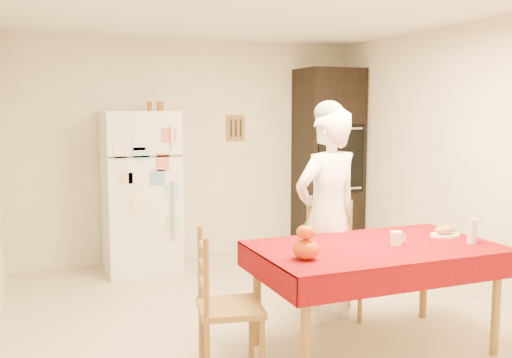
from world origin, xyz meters
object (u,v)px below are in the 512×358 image
dining_table (375,255)px  bread_plate (445,235)px  oven_cabinet (328,161)px  coffee_mug (396,238)px  refrigerator (141,192)px  chair_far (332,255)px  pumpkin_lower (306,249)px  wine_glass (472,231)px  chair_left (220,300)px  seated_woman (327,217)px

dining_table → bread_plate: bread_plate is taller
oven_cabinet → bread_plate: bearing=-100.1°
coffee_mug → refrigerator: bearing=115.2°
oven_cabinet → coffee_mug: 2.97m
refrigerator → oven_cabinet: oven_cabinet is taller
chair_far → pumpkin_lower: chair_far is taller
chair_far → wine_glass: (0.60, -0.95, 0.34)m
dining_table → refrigerator: bearing=113.2°
dining_table → chair_far: (0.08, 0.75, -0.18)m
oven_cabinet → chair_far: bearing=-118.0°
bread_plate → coffee_mug: bearing=-168.3°
refrigerator → coffee_mug: refrigerator is taller
dining_table → pumpkin_lower: bearing=-165.9°
chair_far → bread_plate: chair_far is taller
chair_left → bread_plate: chair_left is taller
chair_far → wine_glass: bearing=-41.8°
chair_far → wine_glass: size_ratio=5.40×
refrigerator → coffee_mug: 3.02m
wine_glass → bread_plate: 0.27m
dining_table → seated_woman: seated_woman is taller
pumpkin_lower → refrigerator: bearing=100.5°
oven_cabinet → dining_table: oven_cabinet is taller
chair_left → bread_plate: size_ratio=3.96×
oven_cabinet → coffee_mug: bearing=-109.7°
chair_left → seated_woman: bearing=-50.3°
wine_glass → bread_plate: wine_glass is taller
chair_left → wine_glass: (1.82, -0.21, 0.34)m
chair_left → coffee_mug: bearing=-82.2°
chair_left → wine_glass: 1.87m
chair_far → coffee_mug: (0.05, -0.81, 0.30)m
chair_left → pumpkin_lower: bearing=-97.3°
pumpkin_lower → chair_far: bearing=52.3°
refrigerator → wine_glass: size_ratio=9.66×
chair_far → seated_woman: bearing=-116.4°
oven_cabinet → wine_glass: 2.97m
chair_left → bread_plate: bearing=-77.9°
pumpkin_lower → wine_glass: 1.30m
dining_table → bread_plate: bearing=4.8°
refrigerator → chair_far: bearing=-57.4°
refrigerator → dining_table: refrigerator is taller
refrigerator → chair_left: bearing=-89.9°
seated_woman → coffee_mug: (0.17, -0.68, -0.05)m
refrigerator → chair_left: 2.69m
dining_table → pumpkin_lower: (-0.63, -0.16, 0.13)m
coffee_mug → chair_left: bearing=177.1°
pumpkin_lower → bread_plate: pumpkin_lower is taller
oven_cabinet → dining_table: size_ratio=1.29×
seated_woman → bread_plate: seated_woman is taller
pumpkin_lower → chair_left: bearing=162.0°
oven_cabinet → dining_table: bearing=-112.5°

